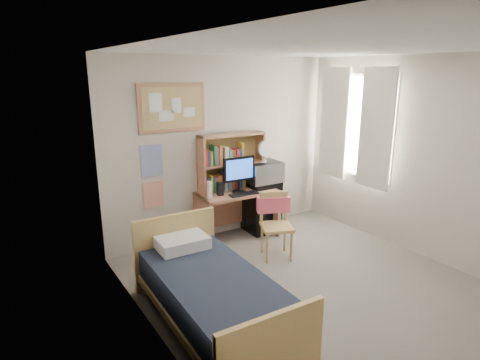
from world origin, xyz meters
TOP-DOWN VIEW (x-y plane):
  - floor at (0.00, 0.00)m, footprint 3.60×4.20m
  - ceiling at (0.00, 0.00)m, footprint 3.60×4.20m
  - wall_back at (0.00, 2.10)m, footprint 3.60×0.04m
  - wall_left at (-1.80, 0.00)m, footprint 0.04×4.20m
  - wall_right at (1.80, 0.00)m, footprint 0.04×4.20m
  - window_unit at (1.75, 1.20)m, footprint 0.10×1.40m
  - curtain_left at (1.72, 0.80)m, footprint 0.04×0.55m
  - curtain_right at (1.72, 1.60)m, footprint 0.04×0.55m
  - bulletin_board at (-0.78, 2.08)m, footprint 0.94×0.03m
  - poster_wave at (-1.10, 2.09)m, footprint 0.30×0.01m
  - poster_japan at (-1.10, 2.09)m, footprint 0.28×0.01m
  - desk at (0.04, 1.79)m, footprint 1.18×0.64m
  - desk_chair at (0.13, 0.97)m, footprint 0.57×0.57m
  - mini_fridge at (0.51, 1.84)m, footprint 0.48×0.48m
  - bed at (-1.28, 0.13)m, footprint 0.99×1.89m
  - hutch at (0.05, 1.94)m, footprint 1.01×0.31m
  - monitor at (0.04, 1.73)m, footprint 0.49×0.07m
  - keyboard at (0.03, 1.59)m, footprint 0.43×0.16m
  - speaker_left at (-0.26, 1.75)m, footprint 0.08×0.08m
  - speaker_right at (0.34, 1.72)m, footprint 0.08×0.08m
  - water_bottle at (-0.44, 1.72)m, footprint 0.07×0.07m
  - hoodie at (0.21, 1.16)m, footprint 0.46×0.30m
  - microwave at (0.51, 1.82)m, footprint 0.53×0.41m
  - desk_fan at (0.51, 1.82)m, footprint 0.24×0.24m
  - pillow at (-1.25, 0.88)m, footprint 0.55×0.40m

SIDE VIEW (x-z plane):
  - floor at x=0.00m, z-range -0.02..0.00m
  - bed at x=-1.28m, z-range 0.00..0.51m
  - desk at x=0.04m, z-range 0.00..0.72m
  - mini_fridge at x=0.51m, z-range 0.00..0.79m
  - desk_chair at x=0.13m, z-range 0.00..0.86m
  - pillow at x=-1.25m, z-range 0.51..0.64m
  - hoodie at x=0.21m, z-range 0.56..0.77m
  - keyboard at x=0.03m, z-range 0.72..0.74m
  - poster_japan at x=-1.10m, z-range 0.60..0.96m
  - speaker_right at x=0.34m, z-range 0.72..0.90m
  - speaker_left at x=-0.26m, z-range 0.72..0.90m
  - water_bottle at x=-0.44m, z-range 0.72..0.95m
  - microwave at x=0.51m, z-range 0.79..1.09m
  - monitor at x=0.04m, z-range 0.72..1.23m
  - hutch at x=0.05m, z-range 0.72..1.53m
  - desk_fan at x=0.51m, z-range 1.09..1.37m
  - poster_wave at x=-1.10m, z-range 1.04..1.46m
  - wall_back at x=0.00m, z-range 0.00..2.60m
  - wall_left at x=-1.80m, z-range 0.00..2.60m
  - wall_right at x=1.80m, z-range 0.00..2.60m
  - window_unit at x=1.75m, z-range 0.75..2.45m
  - curtain_left at x=1.72m, z-range 0.75..2.45m
  - curtain_right at x=1.72m, z-range 0.75..2.45m
  - bulletin_board at x=-0.78m, z-range 1.60..2.24m
  - ceiling at x=0.00m, z-range 2.59..2.61m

